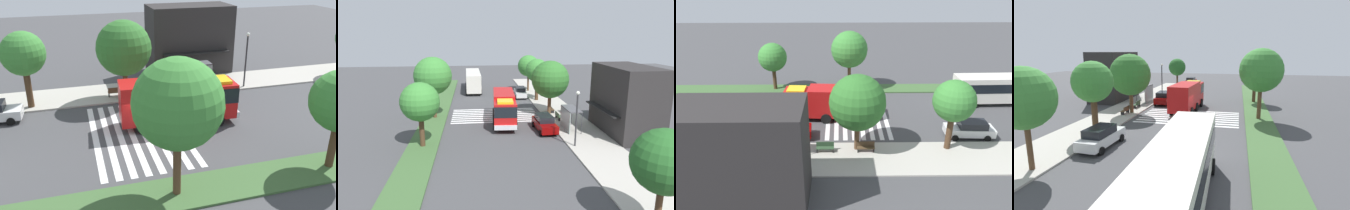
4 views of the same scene
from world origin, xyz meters
TOP-DOWN VIEW (x-y plane):
  - ground_plane at (0.00, 0.00)m, footprint 120.00×120.00m
  - sidewalk at (0.00, 8.82)m, footprint 60.00×5.05m
  - median_strip at (0.00, -7.79)m, footprint 60.00×3.00m
  - crosswalk at (-0.25, 0.00)m, footprint 6.75×11.33m
  - fire_truck at (3.36, 0.86)m, footprint 9.32×3.20m
  - parked_car_west at (-11.13, 5.10)m, footprint 4.77×2.17m
  - parked_car_mid at (6.75, 5.09)m, footprint 4.85×2.24m
  - parked_car_east at (29.22, 5.10)m, footprint 4.38×2.20m
  - transit_bus at (-18.00, -2.83)m, footprint 11.60×3.05m
  - bus_stop_shelter at (6.97, 7.73)m, footprint 3.50×1.40m
  - bench_near_shelter at (2.97, 7.74)m, footprint 1.60×0.50m
  - bench_west_of_shelter at (-0.70, 7.74)m, footprint 1.60×0.50m
  - street_lamp at (12.01, 6.89)m, footprint 0.36×0.36m
  - storefront_building at (8.39, 13.58)m, footprint 8.99×5.30m
  - sidewalk_tree_far_west at (-15.97, 7.29)m, footprint 3.89×3.89m
  - sidewalk_tree_west at (-8.24, 7.29)m, footprint 3.69×3.69m
  - sidewalk_tree_center at (0.10, 7.29)m, footprint 4.95×4.95m
  - sidewalk_tree_east at (24.76, 7.29)m, footprint 3.59×3.59m
  - median_tree_far_west at (0.35, -7.79)m, footprint 4.75×4.75m
  - median_tree_west at (10.38, -7.79)m, footprint 3.71×3.71m

SIDE VIEW (x-z plane):
  - ground_plane at x=0.00m, z-range 0.00..0.00m
  - crosswalk at x=-0.25m, z-range 0.00..0.01m
  - sidewalk at x=0.00m, z-range 0.00..0.14m
  - median_strip at x=0.00m, z-range 0.00..0.14m
  - bench_near_shelter at x=2.97m, z-range 0.14..1.04m
  - bench_west_of_shelter at x=-0.70m, z-range 0.14..1.04m
  - parked_car_west at x=-11.13m, z-range 0.02..1.74m
  - parked_car_east at x=29.22m, z-range 0.03..1.74m
  - parked_car_mid at x=6.75m, z-range 0.02..1.81m
  - bus_stop_shelter at x=6.97m, z-range 0.66..3.12m
  - fire_truck at x=3.36m, z-range 0.23..3.84m
  - transit_bus at x=-18.00m, z-range 0.33..3.86m
  - street_lamp at x=12.01m, z-range 0.68..6.09m
  - storefront_building at x=8.39m, z-range 0.00..7.41m
  - sidewalk_tree_east at x=24.76m, z-range 1.27..7.16m
  - median_tree_west at x=10.38m, z-range 1.36..7.60m
  - sidewalk_tree_far_west at x=-15.97m, z-range 1.46..8.02m
  - sidewalk_tree_center at x=0.10m, z-range 1.20..8.30m
  - sidewalk_tree_west at x=-8.24m, z-range 1.53..8.11m
  - median_tree_far_west at x=0.35m, z-range 1.62..9.36m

